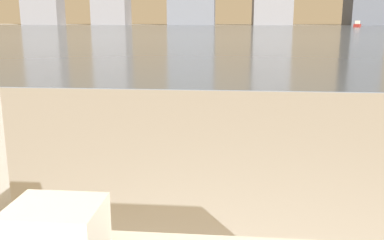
# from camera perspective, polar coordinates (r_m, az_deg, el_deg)

# --- Properties ---
(towel_stack) EXTENTS (0.22, 0.18, 0.16)m
(towel_stack) POSITION_cam_1_polar(r_m,az_deg,el_deg) (1.13, -17.60, -14.48)
(towel_stack) COLOR silver
(towel_stack) RESTS_ON bathtub
(harbor_water) EXTENTS (180.00, 110.00, 0.01)m
(harbor_water) POSITION_cam_1_polar(r_m,az_deg,el_deg) (62.11, 5.31, 12.01)
(harbor_water) COLOR slate
(harbor_water) RESTS_ON ground_plane
(harbor_boat_0) EXTENTS (2.08, 3.19, 1.13)m
(harbor_boat_0) POSITION_cam_1_polar(r_m,az_deg,el_deg) (86.76, 21.19, 11.77)
(harbor_boat_0) COLOR maroon
(harbor_boat_0) RESTS_ON harbor_water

